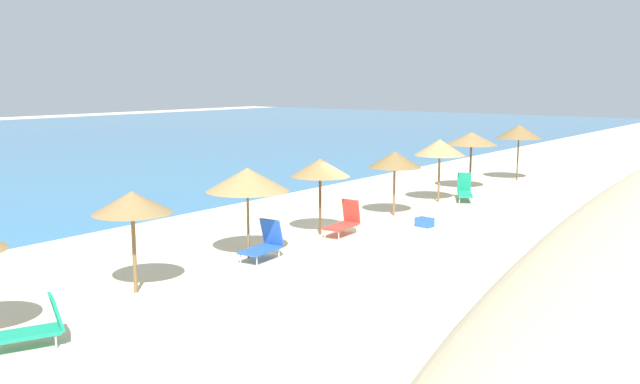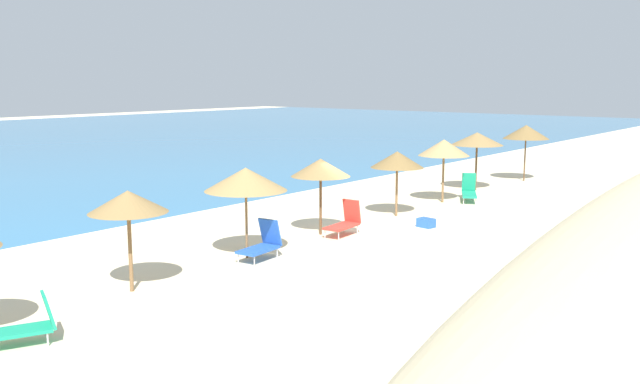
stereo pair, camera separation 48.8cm
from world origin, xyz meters
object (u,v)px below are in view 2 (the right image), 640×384
object	(u,v)px
cooler_box	(426,223)
beach_umbrella_5	(397,160)
beach_umbrella_2	(128,202)
beach_umbrella_3	(246,179)
beach_umbrella_8	(526,132)
beach_umbrella_6	(444,148)
lounge_chair_3	(21,326)
lounge_chair_1	(469,191)
lounge_chair_4	(345,221)
lounge_chair_2	(262,243)
beach_umbrella_4	(321,168)
beach_umbrella_7	(477,139)

from	to	relation	value
cooler_box	beach_umbrella_5	bearing A→B (deg)	60.76
beach_umbrella_2	beach_umbrella_3	world-z (taller)	beach_umbrella_3
beach_umbrella_8	beach_umbrella_6	bearing A→B (deg)	178.74
beach_umbrella_8	lounge_chair_3	bearing A→B (deg)	-177.45
beach_umbrella_6	lounge_chair_1	distance (m)	2.24
lounge_chair_4	lounge_chair_2	bearing A→B (deg)	85.89
beach_umbrella_3	lounge_chair_3	distance (m)	7.91
beach_umbrella_6	lounge_chair_2	world-z (taller)	beach_umbrella_6
beach_umbrella_6	lounge_chair_1	world-z (taller)	beach_umbrella_6
beach_umbrella_2	beach_umbrella_4	size ratio (longest dim) A/B	0.98
beach_umbrella_3	beach_umbrella_6	world-z (taller)	beach_umbrella_6
beach_umbrella_7	cooler_box	distance (m)	9.22
beach_umbrella_6	beach_umbrella_4	bearing A→B (deg)	178.75
beach_umbrella_3	cooler_box	size ratio (longest dim) A/B	4.63
beach_umbrella_2	lounge_chair_2	distance (m)	4.58
beach_umbrella_3	beach_umbrella_5	xyz separation A→B (m)	(8.01, -0.02, -0.15)
beach_umbrella_5	beach_umbrella_7	size ratio (longest dim) A/B	0.91
lounge_chair_1	cooler_box	world-z (taller)	lounge_chair_1
beach_umbrella_5	beach_umbrella_6	bearing A→B (deg)	1.20
beach_umbrella_7	lounge_chair_2	size ratio (longest dim) A/B	1.91
beach_umbrella_4	beach_umbrella_6	bearing A→B (deg)	-1.25
lounge_chair_3	beach_umbrella_4	bearing A→B (deg)	-58.39
beach_umbrella_3	lounge_chair_3	world-z (taller)	beach_umbrella_3
beach_umbrella_7	cooler_box	bearing A→B (deg)	-164.70
beach_umbrella_8	lounge_chair_3	size ratio (longest dim) A/B	1.69
beach_umbrella_3	lounge_chair_2	bearing A→B (deg)	-72.57
beach_umbrella_3	lounge_chair_3	size ratio (longest dim) A/B	1.57
beach_umbrella_4	beach_umbrella_5	xyz separation A→B (m)	(4.29, -0.25, -0.10)
beach_umbrella_4	beach_umbrella_6	xyz separation A→B (m)	(8.02, -0.17, 0.06)
lounge_chair_3	lounge_chair_4	world-z (taller)	lounge_chair_4
lounge_chair_1	beach_umbrella_2	bearing A→B (deg)	59.16
beach_umbrella_6	beach_umbrella_3	bearing A→B (deg)	-179.70
beach_umbrella_7	cooler_box	size ratio (longest dim) A/B	4.75
beach_umbrella_4	cooler_box	size ratio (longest dim) A/B	4.47
beach_umbrella_7	beach_umbrella_8	bearing A→B (deg)	-7.05
lounge_chair_3	beach_umbrella_6	bearing A→B (deg)	-62.20
beach_umbrella_6	cooler_box	world-z (taller)	beach_umbrella_6
beach_umbrella_3	beach_umbrella_5	size ratio (longest dim) A/B	1.07
lounge_chair_2	lounge_chair_4	bearing A→B (deg)	-95.59
beach_umbrella_3	beach_umbrella_5	distance (m)	8.01
beach_umbrella_6	cooler_box	xyz separation A→B (m)	(-4.81, -2.00, -2.15)
beach_umbrella_6	beach_umbrella_7	distance (m)	3.83
beach_umbrella_2	beach_umbrella_5	world-z (taller)	beach_umbrella_2
beach_umbrella_4	lounge_chair_3	distance (m)	11.54
beach_umbrella_6	lounge_chair_2	distance (m)	11.75
beach_umbrella_4	lounge_chair_1	size ratio (longest dim) A/B	1.46
beach_umbrella_4	lounge_chair_1	world-z (taller)	beach_umbrella_4
lounge_chair_3	beach_umbrella_7	bearing A→B (deg)	-61.99
lounge_chair_2	cooler_box	xyz separation A→B (m)	(6.78, -1.46, -0.31)
beach_umbrella_2	beach_umbrella_4	distance (m)	7.80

